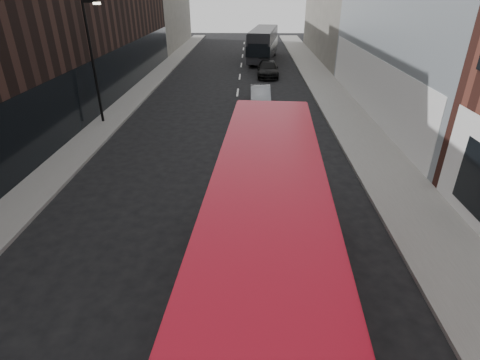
# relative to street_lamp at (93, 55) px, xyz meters

# --- Properties ---
(sidewalk_right) EXTENTS (3.00, 80.00, 0.15)m
(sidewalk_right) POSITION_rel_street_lamp_xyz_m (15.72, 7.00, -4.11)
(sidewalk_right) COLOR slate
(sidewalk_right) RESTS_ON ground
(sidewalk_left) EXTENTS (2.00, 80.00, 0.15)m
(sidewalk_left) POSITION_rel_street_lamp_xyz_m (0.22, 7.00, -4.11)
(sidewalk_left) COLOR slate
(sidewalk_left) RESTS_ON ground
(street_lamp) EXTENTS (1.06, 0.22, 7.00)m
(street_lamp) POSITION_rel_street_lamp_xyz_m (0.00, 0.00, 0.00)
(street_lamp) COLOR black
(street_lamp) RESTS_ON sidewalk_left
(red_bus) EXTENTS (3.15, 10.85, 4.33)m
(red_bus) POSITION_rel_street_lamp_xyz_m (9.71, -15.22, -1.78)
(red_bus) COLOR #9F091B
(red_bus) RESTS_ON ground
(grey_bus) EXTENTS (3.96, 11.02, 3.50)m
(grey_bus) POSITION_rel_street_lamp_xyz_m (10.68, 23.09, -2.31)
(grey_bus) COLOR black
(grey_bus) RESTS_ON ground
(car_a) EXTENTS (2.33, 4.55, 1.48)m
(car_a) POSITION_rel_street_lamp_xyz_m (10.67, -0.41, -3.44)
(car_a) COLOR black
(car_a) RESTS_ON ground
(car_b) EXTENTS (1.46, 4.10, 1.35)m
(car_b) POSITION_rel_street_lamp_xyz_m (10.00, 4.46, -3.51)
(car_b) COLOR gray
(car_b) RESTS_ON ground
(car_c) EXTENTS (2.05, 4.89, 1.41)m
(car_c) POSITION_rel_street_lamp_xyz_m (10.91, 14.23, -3.48)
(car_c) COLOR black
(car_c) RESTS_ON ground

